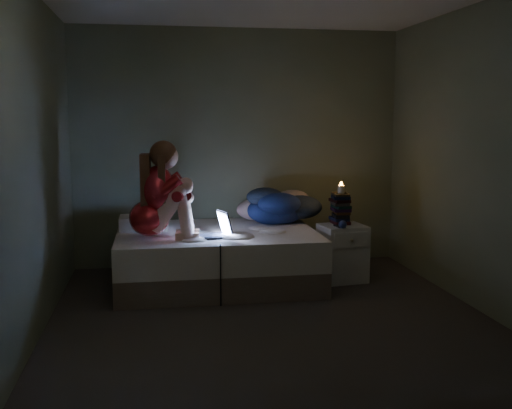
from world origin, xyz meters
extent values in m
cube|color=#332D29|center=(0.00, 0.00, -0.01)|extent=(3.60, 3.80, 0.02)
cube|color=#526047|center=(0.00, 1.91, 1.30)|extent=(3.60, 0.02, 2.60)
cube|color=#526047|center=(0.00, -1.91, 1.30)|extent=(3.60, 0.02, 2.60)
cube|color=#526047|center=(-1.81, 0.00, 1.30)|extent=(0.02, 3.80, 2.60)
cube|color=#526047|center=(1.81, 0.00, 1.30)|extent=(0.02, 3.80, 2.60)
cube|color=white|center=(-1.04, 1.30, 0.60)|extent=(0.47, 0.33, 0.14)
cube|color=silver|center=(0.93, 1.00, 0.28)|extent=(0.47, 0.43, 0.57)
cylinder|color=beige|center=(0.94, 1.09, 0.90)|extent=(0.07, 0.07, 0.08)
cube|color=black|center=(0.86, 0.92, 0.58)|extent=(0.07, 0.14, 0.01)
sphere|color=navy|center=(0.85, 0.83, 0.61)|extent=(0.08, 0.08, 0.08)
camera|label=1|loc=(-0.91, -4.76, 1.65)|focal=42.55mm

